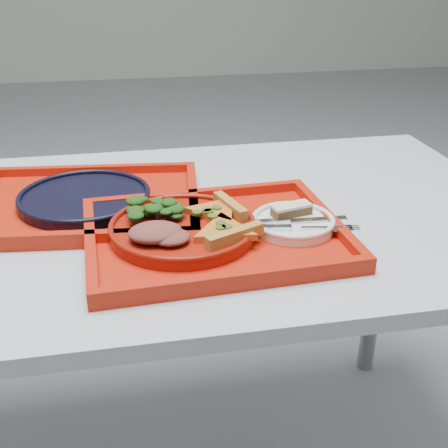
{
  "coord_description": "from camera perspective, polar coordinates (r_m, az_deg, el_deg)",
  "views": [
    {
      "loc": [
        0.01,
        -1.0,
        1.22
      ],
      "look_at": [
        0.17,
        -0.13,
        0.78
      ],
      "focal_mm": 45.0,
      "sensor_mm": 36.0,
      "label": 1
    }
  ],
  "objects": [
    {
      "name": "fork",
      "position": [
        0.99,
        7.74,
        -0.35
      ],
      "size": [
        0.19,
        0.05,
        0.01
      ],
      "primitive_type": "cube",
      "rotation": [
        0.0,
        0.0,
        -0.17
      ],
      "color": "silver",
      "rests_on": "side_plate"
    },
    {
      "name": "meat_portion",
      "position": [
        0.94,
        -7.01,
        -0.84
      ],
      "size": [
        0.09,
        0.07,
        0.03
      ],
      "primitive_type": "ellipsoid",
      "color": "brown",
      "rests_on": "dinner_plate"
    },
    {
      "name": "dessert_bar",
      "position": [
        1.04,
        6.87,
        1.45
      ],
      "size": [
        0.08,
        0.05,
        0.02
      ],
      "rotation": [
        0.0,
        0.0,
        0.23
      ],
      "color": "#4D3419",
      "rests_on": "side_plate"
    },
    {
      "name": "tray_main",
      "position": [
        1.0,
        -0.96,
        -1.38
      ],
      "size": [
        0.47,
        0.37,
        0.01
      ],
      "primitive_type": "cube",
      "rotation": [
        0.0,
        0.0,
        0.05
      ],
      "color": "#B31A09",
      "rests_on": "table"
    },
    {
      "name": "side_plate",
      "position": [
        1.03,
        7.02,
        -0.03
      ],
      "size": [
        0.15,
        0.15,
        0.01
      ],
      "primitive_type": "cylinder",
      "color": "white",
      "rests_on": "tray_main"
    },
    {
      "name": "pizza_slice_a",
      "position": [
        0.96,
        0.01,
        -0.45
      ],
      "size": [
        0.15,
        0.16,
        0.02
      ],
      "primitive_type": null,
      "rotation": [
        0.0,
        0.0,
        2.0
      ],
      "color": "orange",
      "rests_on": "dinner_plate"
    },
    {
      "name": "dinner_plate",
      "position": [
        1.0,
        -4.18,
        -0.62
      ],
      "size": [
        0.26,
        0.26,
        0.02
      ],
      "primitive_type": "cylinder",
      "color": "maroon",
      "rests_on": "tray_main"
    },
    {
      "name": "tray_far",
      "position": [
        1.16,
        -13.88,
        1.83
      ],
      "size": [
        0.48,
        0.4,
        0.01
      ],
      "primitive_type": "cube",
      "rotation": [
        0.0,
        0.0,
        -0.11
      ],
      "color": "#B31A09",
      "rests_on": "table"
    },
    {
      "name": "pizza_slice_b",
      "position": [
        1.03,
        -0.83,
        1.54
      ],
      "size": [
        0.14,
        0.13,
        0.02
      ],
      "primitive_type": null,
      "rotation": [
        0.0,
        0.0,
        3.44
      ],
      "color": "orange",
      "rests_on": "dinner_plate"
    },
    {
      "name": "navy_plate",
      "position": [
        1.16,
        -13.95,
        2.46
      ],
      "size": [
        0.26,
        0.26,
        0.02
      ],
      "primitive_type": "cylinder",
      "color": "black",
      "rests_on": "tray_far"
    },
    {
      "name": "table",
      "position": [
        1.14,
        -9.65,
        -2.67
      ],
      "size": [
        1.6,
        0.8,
        0.75
      ],
      "color": "#AFB8C4",
      "rests_on": "ground"
    },
    {
      "name": "knife",
      "position": [
        1.02,
        7.47,
        0.4
      ],
      "size": [
        0.19,
        0.02,
        0.01
      ],
      "primitive_type": "cube",
      "rotation": [
        0.0,
        0.0,
        -0.04
      ],
      "color": "silver",
      "rests_on": "side_plate"
    },
    {
      "name": "salad_heap",
      "position": [
        1.03,
        -7.1,
        1.95
      ],
      "size": [
        0.09,
        0.08,
        0.04
      ],
      "primitive_type": "ellipsoid",
      "color": "black",
      "rests_on": "dinner_plate"
    }
  ]
}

